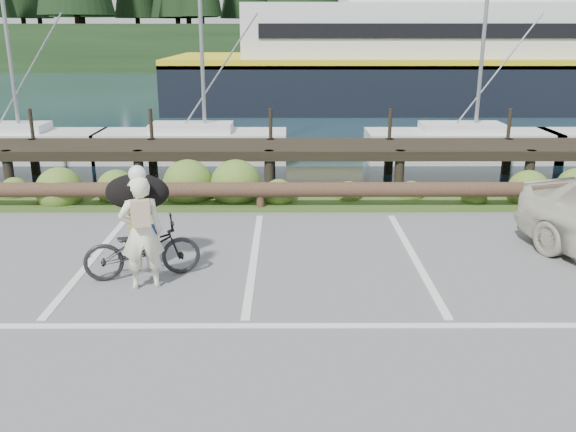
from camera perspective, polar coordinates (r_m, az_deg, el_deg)
The scene contains 7 objects.
ground at distance 8.11m, azimuth -3.91°, elevation -8.94°, with size 72.00×72.00×0.00m, color #5C5C5E.
harbor_backdrop at distance 85.75m, azimuth -0.25°, elevation 14.82°, with size 170.00×160.00×30.00m.
vegetation_strip at distance 13.05m, azimuth -2.46°, elevation 1.56°, with size 34.00×1.60×0.10m, color #3D5B21.
log_rail at distance 12.40m, azimuth -2.58°, elevation 0.47°, with size 32.00×0.30×0.60m, color #443021, non-canonical shape.
bicycle at distance 9.26m, azimuth -13.48°, elevation -2.99°, with size 0.59×1.69×0.89m, color black.
cyclist at distance 8.76m, azimuth -13.54°, elevation -1.53°, with size 0.60×0.39×1.65m, color #F2EFCD.
dog at distance 9.56m, azimuth -13.92°, elevation 2.19°, with size 0.98×0.48×0.56m, color black.
Camera 1 is at (0.52, -7.26, 3.56)m, focal length 38.00 mm.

